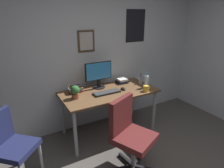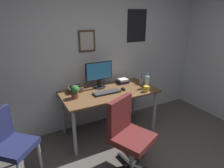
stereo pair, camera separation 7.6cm
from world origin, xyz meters
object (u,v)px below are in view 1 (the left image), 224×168
keyboard (107,92)px  monitor (99,74)px  office_chair (129,131)px  water_bottle (146,81)px  side_chair (10,143)px  computer_mouse (123,89)px  coffee_mug_near (146,88)px  book_stack_right (76,89)px  potted_plant (75,92)px  book_stack_left (122,81)px  pen_cup (140,81)px

keyboard → monitor: bearing=89.6°
office_chair → water_bottle: size_ratio=3.76×
side_chair → computer_mouse: side_chair is taller
monitor → water_bottle: monitor is taller
coffee_mug_near → water_bottle: bearing=50.2°
water_bottle → book_stack_right: bearing=161.4°
potted_plant → book_stack_left: 0.97m
monitor → keyboard: monitor is taller
computer_mouse → book_stack_left: 0.33m
coffee_mug_near → book_stack_left: size_ratio=0.56×
coffee_mug_near → book_stack_right: size_ratio=0.55×
book_stack_left → water_bottle: bearing=-59.0°
side_chair → keyboard: size_ratio=2.03×
side_chair → keyboard: bearing=9.9°
office_chair → side_chair: size_ratio=1.09×
coffee_mug_near → book_stack_right: 1.10m
keyboard → computer_mouse: (0.30, -0.00, 0.01)m
monitor → water_bottle: size_ratio=1.82×
side_chair → book_stack_left: bearing=15.9°
potted_plant → pen_cup: pen_cup is taller
potted_plant → monitor: bearing=24.8°
monitor → keyboard: 0.36m
monitor → pen_cup: monitor is taller
monitor → water_bottle: bearing=-28.8°
side_chair → computer_mouse: size_ratio=7.95×
side_chair → keyboard: 1.44m
water_bottle → coffee_mug_near: 0.18m
monitor → water_bottle: 0.80m
office_chair → keyboard: 0.80m
monitor → water_bottle: (0.69, -0.38, -0.13)m
potted_plant → pen_cup: size_ratio=0.98×
computer_mouse → monitor: bearing=136.3°
side_chair → book_stack_left: side_chair is taller
office_chair → book_stack_left: (0.55, 1.04, 0.26)m
book_stack_left → side_chair: bearing=-164.1°
monitor → book_stack_left: monitor is taller
office_chair → monitor: bearing=85.1°
computer_mouse → office_chair: bearing=-117.2°
side_chair → book_stack_left: size_ratio=3.98×
potted_plant → office_chair: bearing=-64.1°
keyboard → book_stack_left: book_stack_left is taller
water_bottle → pen_cup: water_bottle is taller
keyboard → book_stack_right: book_stack_right is taller
side_chair → monitor: bearing=20.6°
water_bottle → coffee_mug_near: size_ratio=2.04×
side_chair → pen_cup: (2.12, 0.34, 0.30)m
monitor → pen_cup: bearing=-14.1°
side_chair → pen_cup: bearing=9.2°
office_chair → water_bottle: water_bottle is taller
office_chair → coffee_mug_near: 0.90m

